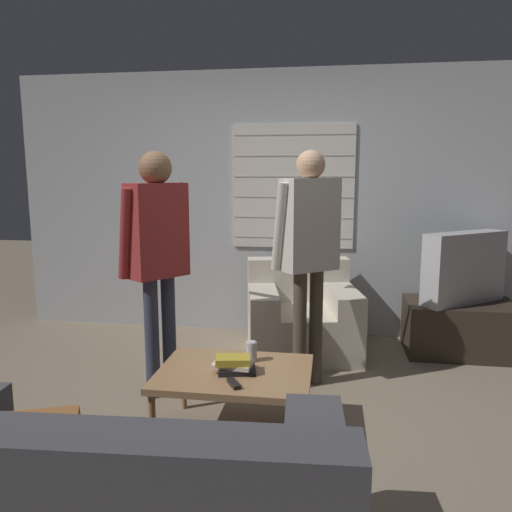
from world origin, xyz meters
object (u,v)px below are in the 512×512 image
at_px(person_left_standing, 157,243).
at_px(person_right_standing, 308,240).
at_px(book_stack, 235,365).
at_px(armchair_beige, 301,317).
at_px(coffee_table, 235,376).
at_px(tv, 464,268).
at_px(spare_remote, 234,384).
at_px(soda_can, 252,351).

height_order(person_left_standing, person_right_standing, person_right_standing).
relative_size(person_left_standing, book_stack, 6.50).
bearing_deg(book_stack, person_left_standing, 140.20).
bearing_deg(armchair_beige, book_stack, 68.07).
xyz_separation_m(coffee_table, tv, (1.69, 1.69, 0.39)).
relative_size(armchair_beige, tv, 1.38).
distance_m(person_right_standing, spare_remote, 1.29).
distance_m(armchair_beige, tv, 1.47).
height_order(person_right_standing, spare_remote, person_right_standing).
xyz_separation_m(coffee_table, spare_remote, (0.03, -0.22, 0.05)).
height_order(armchair_beige, coffee_table, armchair_beige).
bearing_deg(spare_remote, armchair_beige, 50.72).
distance_m(person_right_standing, soda_can, 0.96).
bearing_deg(tv, coffee_table, 7.97).
relative_size(person_right_standing, book_stack, 6.55).
height_order(coffee_table, person_right_standing, person_right_standing).
xyz_separation_m(armchair_beige, tv, (1.39, 0.16, 0.46)).
distance_m(person_left_standing, book_stack, 1.06).
bearing_deg(soda_can, coffee_table, -114.01).
bearing_deg(spare_remote, soda_can, 53.47).
distance_m(coffee_table, soda_can, 0.21).
bearing_deg(person_right_standing, spare_remote, -146.56).
relative_size(person_right_standing, soda_can, 13.80).
bearing_deg(coffee_table, soda_can, 65.99).
distance_m(armchair_beige, coffee_table, 1.56).
xyz_separation_m(coffee_table, book_stack, (0.00, -0.03, 0.09)).
height_order(book_stack, soda_can, soda_can).
height_order(person_left_standing, book_stack, person_left_standing).
distance_m(coffee_table, person_right_standing, 1.16).
bearing_deg(person_right_standing, tv, -4.36).
bearing_deg(armchair_beige, coffee_table, 67.77).
xyz_separation_m(person_left_standing, person_right_standing, (1.03, 0.31, 0.00)).
relative_size(book_stack, spare_remote, 2.01).
bearing_deg(book_stack, spare_remote, -80.47).
distance_m(person_left_standing, spare_remote, 1.20).
bearing_deg(book_stack, soda_can, 70.07).
distance_m(armchair_beige, soda_can, 1.39).
bearing_deg(person_left_standing, person_right_standing, -36.47).
distance_m(tv, person_left_standing, 2.64).
bearing_deg(coffee_table, person_right_standing, 64.94).
bearing_deg(armchair_beige, person_right_standing, 85.64).
bearing_deg(person_right_standing, book_stack, -152.00).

